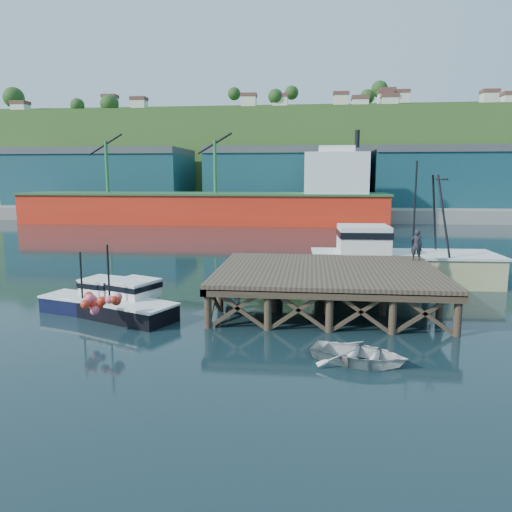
# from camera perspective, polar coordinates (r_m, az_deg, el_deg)

# --- Properties ---
(ground) EXTENTS (300.00, 300.00, 0.00)m
(ground) POSITION_cam_1_polar(r_m,az_deg,el_deg) (28.48, -3.15, -5.41)
(ground) COLOR black
(ground) RESTS_ON ground
(wharf) EXTENTS (12.00, 10.00, 2.62)m
(wharf) POSITION_cam_1_polar(r_m,az_deg,el_deg) (27.51, 8.12, -1.86)
(wharf) COLOR brown
(wharf) RESTS_ON ground
(far_quay) EXTENTS (160.00, 40.00, 2.00)m
(far_quay) POSITION_cam_1_polar(r_m,az_deg,el_deg) (97.49, 3.66, 5.48)
(far_quay) COLOR gray
(far_quay) RESTS_ON ground
(warehouse_left) EXTENTS (32.00, 16.00, 9.00)m
(warehouse_left) POSITION_cam_1_polar(r_m,az_deg,el_deg) (100.34, -17.07, 8.35)
(warehouse_left) COLOR #17464D
(warehouse_left) RESTS_ON far_quay
(warehouse_mid) EXTENTS (28.00, 16.00, 9.00)m
(warehouse_mid) POSITION_cam_1_polar(r_m,az_deg,el_deg) (92.31, 3.54, 8.69)
(warehouse_mid) COLOR #17464D
(warehouse_mid) RESTS_ON far_quay
(warehouse_right) EXTENTS (30.00, 16.00, 9.00)m
(warehouse_right) POSITION_cam_1_polar(r_m,az_deg,el_deg) (95.63, 21.99, 8.07)
(warehouse_right) COLOR #17464D
(warehouse_right) RESTS_ON far_quay
(cargo_ship) EXTENTS (55.50, 10.00, 13.75)m
(cargo_ship) POSITION_cam_1_polar(r_m,az_deg,el_deg) (76.41, -3.51, 6.22)
(cargo_ship) COLOR red
(cargo_ship) RESTS_ON ground
(hillside) EXTENTS (220.00, 50.00, 22.00)m
(hillside) POSITION_cam_1_polar(r_m,az_deg,el_deg) (127.33, 4.36, 10.82)
(hillside) COLOR #2D511E
(hillside) RESTS_ON ground
(boat_navy) EXTENTS (5.66, 3.72, 3.33)m
(boat_navy) POSITION_cam_1_polar(r_m,az_deg,el_deg) (27.87, -18.13, -4.76)
(boat_navy) COLOR black
(boat_navy) RESTS_ON ground
(boat_black) EXTENTS (6.58, 5.49, 3.83)m
(boat_black) POSITION_cam_1_polar(r_m,az_deg,el_deg) (26.58, -14.96, -5.20)
(boat_black) COLOR black
(boat_black) RESTS_ON ground
(trawler) EXTENTS (12.32, 4.85, 8.13)m
(trawler) POSITION_cam_1_polar(r_m,az_deg,el_deg) (34.64, 16.09, -0.32)
(trawler) COLOR #C6C280
(trawler) RESTS_ON ground
(dinghy) EXTENTS (4.39, 3.76, 0.77)m
(dinghy) POSITION_cam_1_polar(r_m,az_deg,el_deg) (19.92, 11.66, -10.89)
(dinghy) COLOR silver
(dinghy) RESTS_ON ground
(dockworker) EXTENTS (0.71, 0.50, 1.84)m
(dockworker) POSITION_cam_1_polar(r_m,az_deg,el_deg) (31.44, 17.87, 1.20)
(dockworker) COLOR black
(dockworker) RESTS_ON wharf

